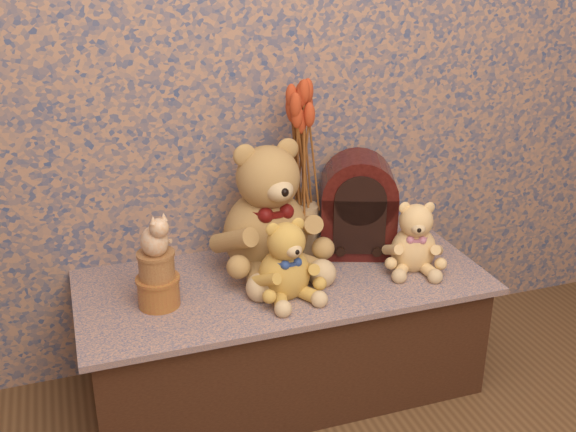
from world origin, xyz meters
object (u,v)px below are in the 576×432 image
at_px(teddy_large, 266,201).
at_px(teddy_medium, 284,255).
at_px(teddy_small, 415,233).
at_px(biscuit_tin_lower, 159,292).
at_px(cathedral_radio, 358,204).
at_px(cat_figurine, 154,232).
at_px(ceramic_vase, 301,231).

distance_m(teddy_large, teddy_medium, 0.22).
relative_size(teddy_small, biscuit_tin_lower, 2.04).
height_order(cathedral_radio, cat_figurine, cathedral_radio).
relative_size(ceramic_vase, biscuit_tin_lower, 1.53).
xyz_separation_m(teddy_large, teddy_small, (0.46, -0.17, -0.11)).
height_order(teddy_small, ceramic_vase, teddy_small).
relative_size(teddy_small, cat_figurine, 1.88).
bearing_deg(cat_figurine, ceramic_vase, -4.50).
height_order(ceramic_vase, biscuit_tin_lower, ceramic_vase).
bearing_deg(biscuit_tin_lower, cat_figurine, 0.00).
bearing_deg(teddy_medium, teddy_small, -4.22).
bearing_deg(teddy_large, cat_figurine, -166.78).
relative_size(teddy_medium, ceramic_vase, 1.41).
relative_size(teddy_large, ceramic_vase, 2.46).
relative_size(teddy_large, teddy_medium, 1.74).
xyz_separation_m(cathedral_radio, ceramic_vase, (-0.20, 0.02, -0.08)).
relative_size(teddy_small, cathedral_radio, 0.72).
bearing_deg(teddy_large, ceramic_vase, 4.77).
bearing_deg(teddy_small, teddy_large, -179.95).
bearing_deg(teddy_small, cathedral_radio, 145.15).
height_order(teddy_large, teddy_medium, teddy_large).
height_order(cathedral_radio, biscuit_tin_lower, cathedral_radio).
height_order(cathedral_radio, ceramic_vase, cathedral_radio).
distance_m(cathedral_radio, cat_figurine, 0.73).
relative_size(teddy_small, ceramic_vase, 1.33).
xyz_separation_m(teddy_medium, biscuit_tin_lower, (-0.38, 0.06, -0.09)).
distance_m(teddy_medium, ceramic_vase, 0.27).
xyz_separation_m(teddy_small, ceramic_vase, (-0.32, 0.19, -0.03)).
bearing_deg(cathedral_radio, ceramic_vase, -164.99).
bearing_deg(biscuit_tin_lower, ceramic_vase, 18.57).
height_order(teddy_large, ceramic_vase, teddy_large).
relative_size(ceramic_vase, cat_figurine, 1.41).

